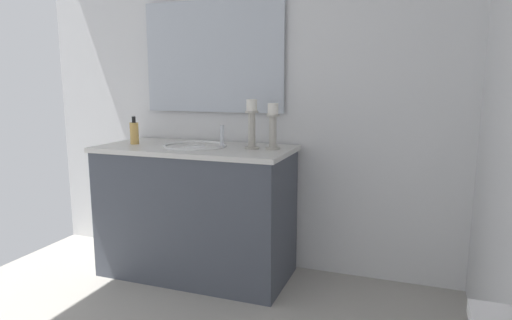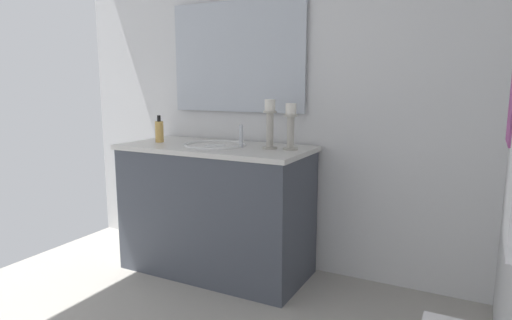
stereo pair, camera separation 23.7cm
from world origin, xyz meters
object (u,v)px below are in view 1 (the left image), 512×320
(mirror, at_px, (213,57))
(sink_basin, at_px, (195,152))
(candle_holder_tall, at_px, (273,125))
(candle_holder_short, at_px, (252,123))
(vanity_cabinet, at_px, (196,211))
(soap_bottle, at_px, (134,133))

(mirror, bearing_deg, sink_basin, 0.20)
(candle_holder_tall, distance_m, candle_holder_short, 0.13)
(candle_holder_short, bearing_deg, sink_basin, -84.60)
(sink_basin, relative_size, candle_holder_tall, 1.46)
(vanity_cabinet, height_order, mirror, mirror)
(vanity_cabinet, bearing_deg, candle_holder_short, 95.39)
(soap_bottle, bearing_deg, candle_holder_tall, 95.46)
(mirror, bearing_deg, candle_holder_tall, 65.66)
(vanity_cabinet, distance_m, mirror, 1.02)
(sink_basin, height_order, mirror, mirror)
(vanity_cabinet, distance_m, candle_holder_tall, 0.75)
(vanity_cabinet, height_order, sink_basin, sink_basin)
(candle_holder_tall, relative_size, soap_bottle, 1.53)
(candle_holder_short, bearing_deg, mirror, -123.54)
(vanity_cabinet, relative_size, candle_holder_short, 4.15)
(mirror, relative_size, soap_bottle, 5.53)
(candle_holder_short, bearing_deg, candle_holder_tall, 99.18)
(candle_holder_short, bearing_deg, soap_bottle, -85.14)
(candle_holder_tall, relative_size, candle_holder_short, 0.93)
(vanity_cabinet, relative_size, soap_bottle, 6.85)
(mirror, distance_m, soap_bottle, 0.72)
(sink_basin, xyz_separation_m, mirror, (-0.28, -0.00, 0.60))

